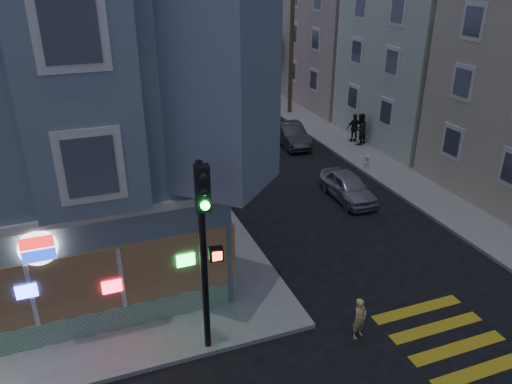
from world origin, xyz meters
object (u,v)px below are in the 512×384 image
pedestrian_a (360,129)px  parked_car_a (348,186)px  traffic_signal (204,230)px  fire_hydrant (367,162)px  utility_pole (291,47)px  street_tree_near (263,47)px  running_child (360,318)px  parked_car_c (251,114)px  parked_car_d (233,96)px  street_tree_far (232,35)px  pedestrian_b (355,128)px  parked_car_b (291,134)px

pedestrian_a → parked_car_a: size_ratio=0.52×
traffic_signal → fire_hydrant: (11.61, 10.19, -3.46)m
utility_pole → street_tree_near: 6.06m
fire_hydrant → running_child: bearing=-123.2°
parked_car_a → parked_car_c: (0.00, 13.19, -0.05)m
utility_pole → parked_car_d: bearing=125.9°
street_tree_near → street_tree_far: bearing=90.0°
street_tree_near → parked_car_d: (-3.20, -1.85, -3.28)m
parked_car_a → pedestrian_b: bearing=58.8°
parked_car_b → traffic_signal: bearing=-117.1°
utility_pole → traffic_signal: bearing=-119.4°
pedestrian_a → parked_car_d: size_ratio=0.41×
running_child → fire_hydrant: 13.27m
parked_car_b → street_tree_far: bearing=86.2°
parked_car_d → pedestrian_a: bearing=-73.8°
pedestrian_a → parked_car_a: pedestrian_a is taller
street_tree_near → traffic_signal: bearing=-114.2°
street_tree_near → pedestrian_b: street_tree_near is taller
parked_car_a → parked_car_d: size_ratio=0.79×
street_tree_far → parked_car_d: size_ratio=1.12×
parked_car_a → parked_car_b: 8.02m
pedestrian_b → parked_car_d: bearing=-65.6°
parked_car_b → traffic_signal: (-9.57, -15.59, 3.36)m
utility_pole → parked_car_c: 5.52m
street_tree_near → street_tree_far: (0.00, 8.00, 0.00)m
street_tree_near → traffic_signal: size_ratio=0.93×
parked_car_b → fire_hydrant: bearing=-64.9°
parked_car_c → fire_hydrant: bearing=-78.0°
pedestrian_a → parked_car_a: bearing=29.6°
street_tree_near → pedestrian_b: size_ratio=3.11×
street_tree_near → parked_car_a: size_ratio=1.43×
pedestrian_a → utility_pole: bearing=-107.9°
pedestrian_b → parked_car_c: (-4.40, 6.37, -0.42)m
utility_pole → parked_car_c: (-3.40, -1.05, -4.21)m
street_tree_far → parked_car_b: (-2.93, -20.25, -3.27)m
pedestrian_a → parked_car_c: size_ratio=0.48×
street_tree_near → parked_car_c: street_tree_near is taller
parked_car_b → street_tree_near: bearing=81.0°
utility_pole → street_tree_near: utility_pole is taller
street_tree_near → parked_car_a: bearing=-100.1°
running_child → parked_car_c: size_ratio=0.33×
parked_car_d → fire_hydrant: (2.30, -15.80, -0.09)m
parked_car_b → parked_car_d: 10.40m
utility_pole → pedestrian_b: utility_pole is taller
running_child → parked_car_a: 9.67m
utility_pole → parked_car_b: utility_pole is taller
running_child → pedestrian_b: size_ratio=0.78×
street_tree_far → fire_hydrant: street_tree_far is taller
street_tree_far → fire_hydrant: bearing=-92.0°
parked_car_c → parked_car_d: size_ratio=0.85×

